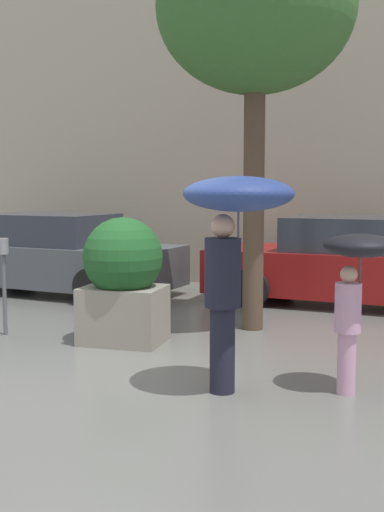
{
  "coord_description": "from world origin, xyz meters",
  "views": [
    {
      "loc": [
        2.62,
        -5.8,
        1.87
      ],
      "look_at": [
        0.58,
        1.6,
        1.05
      ],
      "focal_mm": 45.0,
      "sensor_mm": 36.0,
      "label": 1
    }
  ],
  "objects_px": {
    "person_child": "(356,272)",
    "person_adult": "(234,224)",
    "street_tree": "(256,11)",
    "planter_box": "(123,278)",
    "parking_meter": "(4,266)",
    "parked_car_near": "(351,265)",
    "parked_car_far": "(52,256)"
  },
  "relations": [
    {
      "from": "street_tree",
      "to": "planter_box",
      "type": "bearing_deg",
      "value": -140.09
    },
    {
      "from": "parked_car_near",
      "to": "parked_car_far",
      "type": "xyz_separation_m",
      "value": [
        -5.2,
        -0.16,
        0.0
      ]
    },
    {
      "from": "street_tree",
      "to": "person_adult",
      "type": "bearing_deg",
      "value": -83.74
    },
    {
      "from": "planter_box",
      "to": "parked_car_far",
      "type": "bearing_deg",
      "value": 129.37
    },
    {
      "from": "person_child",
      "to": "street_tree",
      "type": "bearing_deg",
      "value": 93.24
    },
    {
      "from": "person_adult",
      "to": "street_tree",
      "type": "xyz_separation_m",
      "value": [
        -0.3,
        2.71,
        2.54
      ]
    },
    {
      "from": "person_child",
      "to": "planter_box",
      "type": "bearing_deg",
      "value": 129.16
    },
    {
      "from": "parking_meter",
      "to": "planter_box",
      "type": "bearing_deg",
      "value": 0.93
    },
    {
      "from": "planter_box",
      "to": "parking_meter",
      "type": "height_order",
      "value": "planter_box"
    },
    {
      "from": "planter_box",
      "to": "parked_car_near",
      "type": "bearing_deg",
      "value": 52.61
    },
    {
      "from": "person_child",
      "to": "street_tree",
      "type": "relative_size",
      "value": 0.28
    },
    {
      "from": "parked_car_near",
      "to": "street_tree",
      "type": "xyz_separation_m",
      "value": [
        -1.19,
        -2.21,
        3.45
      ]
    },
    {
      "from": "person_adult",
      "to": "person_child",
      "type": "xyz_separation_m",
      "value": [
        1.06,
        0.3,
        -0.43
      ]
    },
    {
      "from": "street_tree",
      "to": "parking_meter",
      "type": "bearing_deg",
      "value": -158.45
    },
    {
      "from": "planter_box",
      "to": "parked_car_near",
      "type": "distance_m",
      "value": 4.23
    },
    {
      "from": "planter_box",
      "to": "parked_car_far",
      "type": "height_order",
      "value": "planter_box"
    },
    {
      "from": "person_adult",
      "to": "parking_meter",
      "type": "distance_m",
      "value": 3.68
    },
    {
      "from": "parking_meter",
      "to": "street_tree",
      "type": "bearing_deg",
      "value": 21.55
    },
    {
      "from": "person_child",
      "to": "parked_car_far",
      "type": "bearing_deg",
      "value": 114.08
    },
    {
      "from": "planter_box",
      "to": "parked_car_far",
      "type": "xyz_separation_m",
      "value": [
        -2.63,
        3.2,
        -0.15
      ]
    },
    {
      "from": "person_adult",
      "to": "planter_box",
      "type": "bearing_deg",
      "value": 148.43
    },
    {
      "from": "planter_box",
      "to": "person_child",
      "type": "distance_m",
      "value": 3.02
    },
    {
      "from": "planter_box",
      "to": "person_adult",
      "type": "height_order",
      "value": "person_adult"
    },
    {
      "from": "person_adult",
      "to": "parked_car_far",
      "type": "height_order",
      "value": "person_adult"
    },
    {
      "from": "person_adult",
      "to": "parking_meter",
      "type": "bearing_deg",
      "value": 166.33
    },
    {
      "from": "person_child",
      "to": "parking_meter",
      "type": "relative_size",
      "value": 1.18
    },
    {
      "from": "person_child",
      "to": "person_adult",
      "type": "bearing_deg",
      "value": 169.76
    },
    {
      "from": "parked_car_far",
      "to": "parking_meter",
      "type": "xyz_separation_m",
      "value": [
        1.03,
        -3.23,
        0.25
      ]
    },
    {
      "from": "parked_car_far",
      "to": "street_tree",
      "type": "height_order",
      "value": "street_tree"
    },
    {
      "from": "parked_car_near",
      "to": "parked_car_far",
      "type": "relative_size",
      "value": 0.96
    },
    {
      "from": "planter_box",
      "to": "person_adult",
      "type": "relative_size",
      "value": 0.77
    },
    {
      "from": "parking_meter",
      "to": "parked_car_near",
      "type": "bearing_deg",
      "value": 39.07
    }
  ]
}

